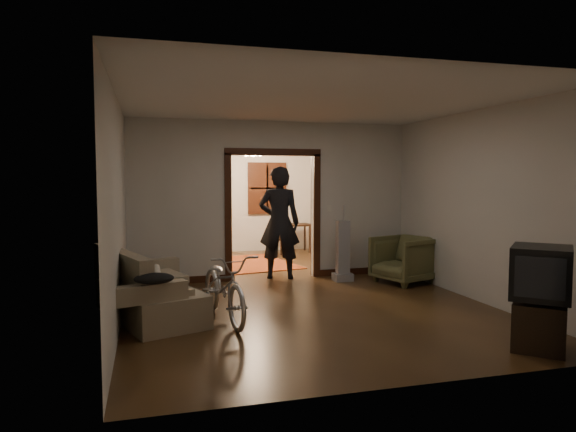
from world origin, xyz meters
name	(u,v)px	position (x,y,z in m)	size (l,w,h in m)	color
floor	(283,286)	(0.00, 0.00, 0.00)	(5.00, 8.50, 0.01)	#301E0F
ceiling	(283,117)	(0.00, 0.00, 2.80)	(5.00, 8.50, 0.01)	white
wall_back	(239,195)	(0.00, 4.25, 1.40)	(5.00, 0.02, 2.80)	beige
wall_left	(124,205)	(-2.50, 0.00, 1.40)	(0.02, 8.50, 2.80)	beige
wall_right	(419,201)	(2.50, 0.00, 1.40)	(0.02, 8.50, 2.80)	beige
partition_wall	(272,201)	(0.00, 0.75, 1.40)	(5.00, 0.14, 2.80)	beige
door_casing	(273,217)	(0.00, 0.75, 1.10)	(1.74, 0.20, 2.32)	black
far_window	(267,188)	(0.70, 4.21, 1.55)	(0.98, 0.06, 1.28)	black
chandelier	(253,152)	(0.00, 2.50, 2.35)	(0.24, 0.24, 0.24)	#FFE0A5
light_switch	(329,208)	(1.05, 0.68, 1.25)	(0.08, 0.01, 0.12)	silver
sofa	(149,283)	(-2.15, -1.36, 0.44)	(0.87, 1.92, 0.88)	#6F654A
rolled_paper	(157,272)	(-2.05, -1.06, 0.53)	(0.10, 0.10, 0.79)	beige
jacket	(154,278)	(-2.10, -2.27, 0.68)	(0.44, 0.33, 0.13)	black
bicycle	(224,286)	(-1.23, -1.75, 0.44)	(0.58, 1.67, 0.88)	silver
armchair	(403,260)	(2.07, -0.25, 0.40)	(0.86, 0.89, 0.81)	brown
tv_stand	(539,326)	(1.80, -3.74, 0.25)	(0.56, 0.50, 0.50)	black
crt_tv	(541,272)	(1.80, -3.74, 0.82)	(0.64, 0.57, 0.55)	black
vacuum	(343,251)	(1.13, 0.19, 0.53)	(0.33, 0.26, 1.07)	gray
person	(279,223)	(0.12, 0.72, 1.01)	(0.73, 0.48, 2.01)	black
oriental_rug	(248,263)	(-0.13, 2.39, 0.01)	(1.66, 2.18, 0.02)	maroon
locker	(185,217)	(-1.32, 4.00, 0.89)	(0.89, 0.50, 1.79)	#242B1A
globe	(184,172)	(-1.32, 4.00, 1.94)	(0.30, 0.30, 0.30)	#1E5972
desk	(291,238)	(1.20, 3.79, 0.34)	(0.91, 0.51, 0.67)	black
desk_chair	(276,239)	(0.69, 3.23, 0.41)	(0.36, 0.36, 0.81)	black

